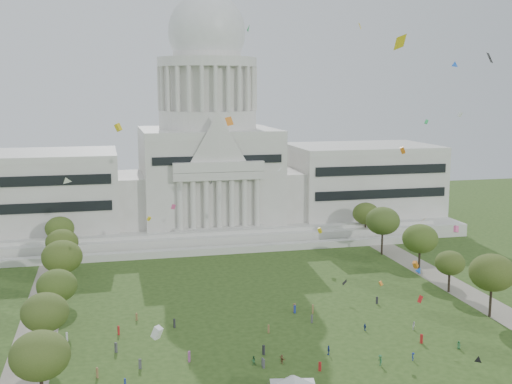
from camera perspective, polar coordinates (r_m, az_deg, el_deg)
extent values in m
plane|color=#2B4617|center=(113.19, 5.49, -15.77)|extent=(400.00, 400.00, 0.00)
cube|color=silver|center=(219.38, -4.24, -2.80)|extent=(160.00, 60.00, 4.00)
cube|color=silver|center=(187.95, -2.62, -5.15)|extent=(130.00, 3.00, 2.00)
cube|color=silver|center=(195.22, -3.07, -4.16)|extent=(140.00, 3.00, 5.00)
cube|color=beige|center=(214.45, -18.91, -0.03)|extent=(50.00, 34.00, 22.00)
cube|color=beige|center=(231.13, 9.34, 0.99)|extent=(50.00, 34.00, 22.00)
cube|color=beige|center=(212.02, -11.37, -0.63)|extent=(12.00, 26.00, 16.00)
cube|color=beige|center=(220.45, 2.79, -0.08)|extent=(12.00, 26.00, 16.00)
cube|color=beige|center=(215.62, -4.25, 1.31)|extent=(44.00, 38.00, 28.00)
cube|color=beige|center=(195.64, -3.33, 1.44)|extent=(28.00, 3.00, 2.40)
cube|color=black|center=(197.24, -19.40, -0.24)|extent=(46.00, 0.40, 11.00)
cube|color=black|center=(215.25, 11.12, 0.87)|extent=(46.00, 0.40, 11.00)
cylinder|color=beige|center=(213.80, -4.31, 6.46)|extent=(32.00, 32.00, 6.00)
cylinder|color=beige|center=(213.54, -4.35, 9.14)|extent=(28.00, 28.00, 14.00)
cylinder|color=silver|center=(213.69, -4.38, 11.42)|extent=(32.40, 32.40, 3.00)
cylinder|color=beige|center=(213.97, -4.39, 12.89)|extent=(22.00, 22.00, 8.00)
ellipsoid|color=silver|center=(214.26, -4.41, 13.96)|extent=(25.00, 25.00, 26.20)
cube|color=gray|center=(136.32, -18.90, -11.77)|extent=(8.00, 160.00, 0.04)
cube|color=gray|center=(158.33, 18.70, -8.80)|extent=(8.00, 160.00, 0.04)
ellipsoid|color=#3D501D|center=(102.14, -18.66, -13.60)|extent=(8.86, 8.86, 7.25)
cylinder|color=black|center=(123.27, -18.12, -12.66)|extent=(0.56, 0.56, 5.47)
ellipsoid|color=#394B1B|center=(121.27, -18.26, -10.12)|extent=(8.42, 8.42, 6.89)
cylinder|color=black|center=(145.39, 20.11, -9.22)|extent=(0.56, 0.56, 6.20)
ellipsoid|color=#394917|center=(143.51, 20.26, -6.73)|extent=(9.55, 9.55, 7.82)
cylinder|color=black|center=(138.75, -17.17, -10.16)|extent=(0.56, 0.56, 5.27)
ellipsoid|color=#314A17|center=(137.03, -17.28, -7.95)|extent=(8.12, 8.12, 6.65)
cylinder|color=black|center=(159.49, 16.78, -7.72)|extent=(0.56, 0.56, 4.56)
ellipsoid|color=#394A19|center=(158.18, 16.86, -6.05)|extent=(7.01, 7.01, 5.74)
cylinder|color=black|center=(156.20, -16.75, -7.80)|extent=(0.56, 0.56, 6.03)
ellipsoid|color=#3A4E18|center=(154.49, -16.86, -5.53)|extent=(9.29, 9.29, 7.60)
cylinder|color=black|center=(172.51, 14.30, -6.08)|extent=(0.56, 0.56, 5.97)
ellipsoid|color=#355117|center=(170.97, 14.39, -4.04)|extent=(9.19, 9.19, 7.52)
cylinder|color=black|center=(174.21, -16.78, -6.14)|extent=(0.56, 0.56, 5.41)
ellipsoid|color=#3B4E17|center=(172.81, -16.87, -4.30)|extent=(8.33, 8.33, 6.81)
cylinder|color=black|center=(189.39, 11.14, -4.53)|extent=(0.56, 0.56, 6.37)
ellipsoid|color=#344D1B|center=(187.91, 11.20, -2.53)|extent=(9.82, 9.82, 8.03)
cylinder|color=black|center=(191.85, -16.97, -4.75)|extent=(0.56, 0.56, 5.32)
ellipsoid|color=#385117|center=(190.60, -17.05, -3.10)|extent=(8.19, 8.19, 6.70)
cylinder|color=black|center=(206.43, 9.70, -3.47)|extent=(0.56, 0.56, 5.47)
ellipsoid|color=#374C15|center=(205.24, 9.75, -1.89)|extent=(8.42, 8.42, 6.89)
pyramid|color=silver|center=(100.48, 3.39, -16.46)|extent=(11.29, 11.29, 2.29)
imported|color=#33723F|center=(127.51, 17.58, -12.83)|extent=(0.87, 0.91, 1.57)
imported|color=silver|center=(134.55, 13.87, -11.46)|extent=(0.86, 0.93, 1.63)
imported|color=#33723F|center=(117.25, 10.97, -14.46)|extent=(0.72, 1.29, 1.94)
imported|color=navy|center=(120.14, 6.46, -13.79)|extent=(0.67, 1.09, 1.77)
imported|color=olive|center=(116.01, 2.32, -14.63)|extent=(1.19, 1.66, 1.67)
imported|color=#33723F|center=(115.45, -0.23, -14.76)|extent=(0.84, 0.57, 1.61)
imported|color=navy|center=(120.47, 13.79, -14.02)|extent=(0.75, 1.06, 1.48)
imported|color=navy|center=(132.10, 9.66, -11.75)|extent=(0.71, 0.95, 1.45)
cube|color=#B21E1E|center=(113.80, 5.70, -15.17)|extent=(0.49, 0.49, 1.62)
cube|color=#26262B|center=(147.76, 10.70, -9.44)|extent=(0.44, 0.28, 1.64)
cube|color=olive|center=(114.02, -13.94, -15.32)|extent=(0.40, 0.52, 1.77)
cube|color=olive|center=(137.80, -10.57, -10.85)|extent=(0.42, 0.49, 1.57)
cube|color=navy|center=(109.95, -11.57, -16.28)|extent=(0.32, 0.43, 1.48)
cube|color=#26262B|center=(132.64, -7.27, -11.51)|extent=(0.39, 0.54, 1.85)
cube|color=silver|center=(130.28, -16.46, -12.24)|extent=(0.43, 0.54, 1.76)
cube|color=#4C4C51|center=(114.98, 0.60, -14.89)|extent=(0.43, 0.48, 1.53)
cube|color=navy|center=(139.83, 3.47, -10.36)|extent=(0.53, 0.43, 1.72)
cube|color=olive|center=(140.02, 5.07, -10.32)|extent=(0.45, 0.58, 1.91)
cube|color=#B21E1E|center=(128.12, 14.50, -12.52)|extent=(0.55, 0.54, 1.80)
cube|color=olive|center=(129.12, 1.12, -12.07)|extent=(0.45, 0.51, 1.65)
cube|color=#4C4C51|center=(114.28, 0.69, -15.03)|extent=(0.48, 0.38, 1.58)
cube|color=#994C8C|center=(117.22, -5.96, -14.34)|extent=(0.50, 0.60, 1.94)
cube|color=#4C4C51|center=(134.65, 4.99, -11.17)|extent=(0.52, 0.54, 1.74)
cube|color=olive|center=(140.47, 3.44, -10.23)|extent=(0.53, 0.59, 1.90)
cube|color=#26262B|center=(119.38, 0.68, -13.87)|extent=(0.46, 0.56, 1.82)
cube|color=#4C4C51|center=(115.71, -10.27, -14.81)|extent=(0.53, 0.39, 1.79)
cube|color=#4C4C51|center=(122.99, -12.35, -13.36)|extent=(0.55, 0.58, 1.88)
cube|color=#B21E1E|center=(131.00, -12.12, -11.93)|extent=(0.42, 0.54, 1.78)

